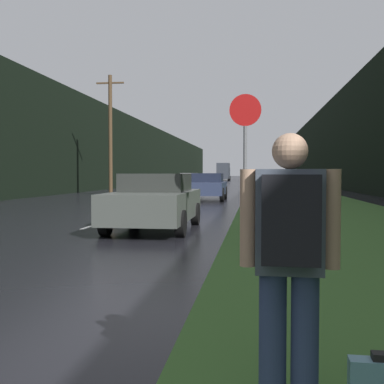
{
  "coord_description": "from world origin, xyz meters",
  "views": [
    {
      "loc": [
        4.31,
        0.32,
        1.4
      ],
      "look_at": [
        2.37,
        15.11,
        0.83
      ],
      "focal_mm": 45.0,
      "sensor_mm": 36.0,
      "label": 1
    }
  ],
  "objects": [
    {
      "name": "grass_verge",
      "position": [
        6.67,
        40.0,
        0.01
      ],
      "size": [
        6.0,
        240.0,
        0.02
      ],
      "primitive_type": "cube",
      "color": "#386028",
      "rests_on": "ground_plane"
    },
    {
      "name": "lane_stripe_c",
      "position": [
        0.0,
        13.36,
        0.0
      ],
      "size": [
        0.12,
        3.0,
        0.01
      ],
      "primitive_type": "cube",
      "color": "silver",
      "rests_on": "ground_plane"
    },
    {
      "name": "lane_stripe_d",
      "position": [
        0.0,
        20.36,
        0.0
      ],
      "size": [
        0.12,
        3.0,
        0.01
      ],
      "primitive_type": "cube",
      "color": "silver",
      "rests_on": "ground_plane"
    },
    {
      "name": "treeline_far_side",
      "position": [
        -9.67,
        50.0,
        3.74
      ],
      "size": [
        2.0,
        140.0,
        7.49
      ],
      "primitive_type": "cube",
      "color": "black",
      "rests_on": "ground_plane"
    },
    {
      "name": "treeline_near_side",
      "position": [
        12.67,
        50.0,
        4.37
      ],
      "size": [
        2.0,
        140.0,
        8.75
      ],
      "primitive_type": "cube",
      "color": "black",
      "rests_on": "ground_plane"
    },
    {
      "name": "utility_pole_far",
      "position": [
        -4.89,
        30.26,
        3.97
      ],
      "size": [
        1.8,
        0.24,
        7.68
      ],
      "color": "#4C3823",
      "rests_on": "ground_plane"
    },
    {
      "name": "stop_sign",
      "position": [
        4.12,
        9.84,
        1.77
      ],
      "size": [
        0.63,
        0.07,
        2.96
      ],
      "color": "slate",
      "rests_on": "ground_plane"
    },
    {
      "name": "hitchhiker_with_backpack",
      "position": [
        4.51,
        3.07,
        0.94
      ],
      "size": [
        0.57,
        0.41,
        1.63
      ],
      "rotation": [
        0.0,
        0.0,
        -0.04
      ],
      "color": "navy",
      "rests_on": "ground_plane"
    },
    {
      "name": "car_passing_near",
      "position": [
        1.84,
        12.08,
        0.71
      ],
      "size": [
        1.92,
        4.22,
        1.4
      ],
      "rotation": [
        0.0,
        0.0,
        3.14
      ],
      "color": "#4C514C",
      "rests_on": "ground_plane"
    },
    {
      "name": "car_passing_far",
      "position": [
        1.84,
        25.38,
        0.73
      ],
      "size": [
        1.91,
        4.12,
        1.42
      ],
      "rotation": [
        0.0,
        0.0,
        3.14
      ],
      "color": "#2D3856",
      "rests_on": "ground_plane"
    },
    {
      "name": "car_oncoming",
      "position": [
        -1.84,
        45.42,
        0.74
      ],
      "size": [
        1.85,
        4.58,
        1.46
      ],
      "color": "#9E9EA3",
      "rests_on": "ground_plane"
    },
    {
      "name": "delivery_truck",
      "position": [
        -1.84,
        95.02,
        1.81
      ],
      "size": [
        2.43,
        8.07,
        3.43
      ],
      "color": "black",
      "rests_on": "ground_plane"
    }
  ]
}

